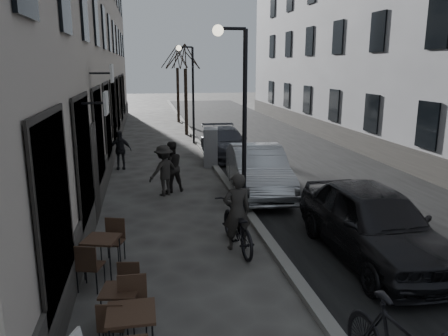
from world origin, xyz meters
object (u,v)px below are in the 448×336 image
object	(u,v)px
bistro_set_c	(102,253)
bicycle	(237,226)
bistro_set_a	(132,332)
pedestrian_near	(171,167)
tree_near	(185,55)
streetlamp_far	(190,84)
streetlamp_near	(238,103)
tree_far	(177,57)
pedestrian_mid	(164,170)
car_mid	(258,170)
bistro_set_b	(121,305)
car_far	(225,143)
car_near	(373,222)
pedestrian_far	(120,150)
utility_cabinet	(211,147)

from	to	relation	value
bistro_set_c	bicycle	bearing A→B (deg)	32.29
bistro_set_a	pedestrian_near	size ratio (longest dim) A/B	0.97
tree_near	streetlamp_far	bearing A→B (deg)	-91.38
pedestrian_near	bistro_set_c	bearing A→B (deg)	58.70
streetlamp_near	pedestrian_near	size ratio (longest dim) A/B	3.01
streetlamp_far	tree_far	world-z (taller)	tree_far
pedestrian_mid	car_mid	world-z (taller)	pedestrian_mid
bistro_set_b	bicycle	distance (m)	3.70
car_far	bistro_set_a	bearing A→B (deg)	-105.43
car_mid	car_far	size ratio (longest dim) A/B	1.03
bicycle	car_far	world-z (taller)	car_far
bistro_set_b	bicycle	xyz separation A→B (m)	(2.47, 2.76, 0.12)
streetlamp_far	car_mid	distance (m)	10.04
bistro_set_c	tree_far	bearing A→B (deg)	98.94
tree_near	bistro_set_c	xyz separation A→B (m)	(-3.42, -17.71, -4.19)
bistro_set_a	car_near	distance (m)	5.73
bicycle	pedestrian_far	bearing A→B (deg)	-76.10
bistro_set_b	utility_cabinet	bearing A→B (deg)	83.75
utility_cabinet	car_near	world-z (taller)	car_near
tree_far	car_near	xyz separation A→B (m)	(2.31, -23.91, -3.85)
car_far	tree_near	bearing A→B (deg)	99.47
bistro_set_b	pedestrian_mid	world-z (taller)	pedestrian_mid
utility_cabinet	car_far	distance (m)	1.81
tree_far	pedestrian_near	size ratio (longest dim) A/B	3.37
utility_cabinet	pedestrian_far	xyz separation A→B (m)	(-3.70, 0.02, -0.01)
car_mid	bistro_set_c	bearing A→B (deg)	-127.46
tree_far	utility_cabinet	distance (m)	14.91
tree_near	tree_far	xyz separation A→B (m)	(0.00, 6.00, 0.00)
pedestrian_near	car_near	xyz separation A→B (m)	(3.98, -5.91, -0.03)
bistro_set_b	car_mid	distance (m)	8.10
car_mid	pedestrian_near	bearing A→B (deg)	170.78
bistro_set_c	utility_cabinet	world-z (taller)	utility_cabinet
bicycle	car_far	xyz separation A→B (m)	(1.60, 10.10, 0.11)
bistro_set_a	pedestrian_mid	bearing A→B (deg)	83.86
car_near	bistro_set_c	bearing A→B (deg)	177.50
streetlamp_far	pedestrian_mid	world-z (taller)	streetlamp_far
tree_near	pedestrian_near	bearing A→B (deg)	-97.95
tree_far	car_mid	bearing A→B (deg)	-86.63
bistro_set_a	tree_far	bearing A→B (deg)	83.79
streetlamp_near	streetlamp_far	size ratio (longest dim) A/B	1.00
streetlamp_near	car_far	bearing A→B (deg)	81.84
tree_far	bicycle	distance (m)	23.29
bistro_set_b	bistro_set_c	bearing A→B (deg)	112.32
pedestrian_near	pedestrian_mid	world-z (taller)	pedestrian_near
bistro_set_c	pedestrian_near	bearing A→B (deg)	90.16
pedestrian_far	bistro_set_c	bearing A→B (deg)	-87.01
car_mid	bicycle	bearing A→B (deg)	-106.23
car_mid	car_near	bearing A→B (deg)	-72.50
car_near	bicycle	bearing A→B (deg)	160.05
bistro_set_a	car_far	distance (m)	14.27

